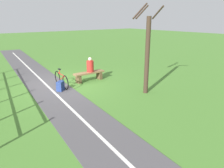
{
  "coord_description": "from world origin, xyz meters",
  "views": [
    {
      "loc": [
        4.23,
        9.43,
        3.13
      ],
      "look_at": [
        -0.52,
        3.2,
        0.7
      ],
      "focal_mm": 34.49,
      "sensor_mm": 36.0,
      "label": 1
    }
  ],
  "objects_px": {
    "bench": "(89,75)",
    "bicycle": "(61,79)",
    "person_seated": "(90,66)",
    "backpack": "(60,86)",
    "tree_far_right": "(147,52)"
  },
  "relations": [
    {
      "from": "bench",
      "to": "bicycle",
      "type": "bearing_deg",
      "value": 1.49
    },
    {
      "from": "bench",
      "to": "person_seated",
      "type": "distance_m",
      "value": 0.47
    },
    {
      "from": "backpack",
      "to": "tree_far_right",
      "type": "xyz_separation_m",
      "value": [
        -2.86,
        2.42,
        1.55
      ]
    },
    {
      "from": "bench",
      "to": "backpack",
      "type": "xyz_separation_m",
      "value": [
        1.86,
        0.59,
        -0.11
      ]
    },
    {
      "from": "person_seated",
      "to": "tree_far_right",
      "type": "height_order",
      "value": "tree_far_right"
    },
    {
      "from": "bicycle",
      "to": "tree_far_right",
      "type": "relative_size",
      "value": 0.45
    },
    {
      "from": "bench",
      "to": "bicycle",
      "type": "xyz_separation_m",
      "value": [
        1.55,
        0.03,
        0.03
      ]
    },
    {
      "from": "bicycle",
      "to": "backpack",
      "type": "distance_m",
      "value": 0.65
    },
    {
      "from": "bench",
      "to": "backpack",
      "type": "bearing_deg",
      "value": 17.86
    },
    {
      "from": "backpack",
      "to": "tree_far_right",
      "type": "height_order",
      "value": "tree_far_right"
    },
    {
      "from": "bench",
      "to": "person_seated",
      "type": "height_order",
      "value": "person_seated"
    },
    {
      "from": "person_seated",
      "to": "bicycle",
      "type": "relative_size",
      "value": 0.44
    },
    {
      "from": "person_seated",
      "to": "tree_far_right",
      "type": "xyz_separation_m",
      "value": [
        -0.93,
        3.01,
        0.98
      ]
    },
    {
      "from": "person_seated",
      "to": "tree_far_right",
      "type": "relative_size",
      "value": 0.2
    },
    {
      "from": "bicycle",
      "to": "tree_far_right",
      "type": "bearing_deg",
      "value": 44.27
    }
  ]
}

